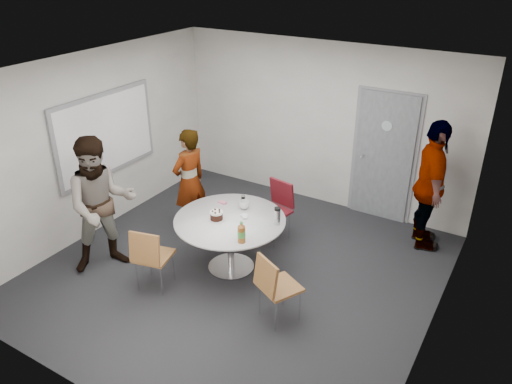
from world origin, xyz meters
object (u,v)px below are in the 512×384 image
Objects in this scene: door at (384,157)px; person_main at (190,181)px; whiteboard at (106,134)px; chair_near_right at (274,283)px; chair_near_left at (150,254)px; person_left at (102,205)px; person_right at (430,186)px; table at (231,226)px; chair_far at (277,205)px.

door is 3.02m from person_main.
chair_near_right is at bearing -13.90° from whiteboard.
person_main is (-0.50, 1.47, 0.28)m from chair_near_left.
chair_near_left is 0.47× the size of person_left.
person_left reaches higher than person_main.
person_main is 1.42m from person_left.
chair_near_left is 1.01× the size of chair_near_right.
whiteboard reaches higher than person_right.
person_main reaches higher than table.
whiteboard is 2.08× the size of chair_far.
door is 1.44× the size of table.
person_main is at bearing 91.73° from person_right.
chair_far is at bearing 120.97° from person_main.
whiteboard is 2.76m from chair_far.
door reaches higher than chair_near_left.
person_left reaches higher than chair_near_left.
person_left is 0.98× the size of person_right.
chair_near_right is at bearing 71.15° from person_main.
person_right is (3.56, 2.74, 0.02)m from person_left.
person_right reaches higher than person_left.
person_left is (-0.38, -1.36, 0.12)m from person_main.
chair_near_right is 1.87m from chair_far.
person_right is at bearing 43.12° from table.
chair_near_left is 0.54× the size of person_main.
door is at bearing 63.72° from table.
door is 1.13× the size of person_left.
chair_far is at bearing 82.51° from table.
chair_near_right is at bearing -94.01° from door.
chair_far is 0.49× the size of person_left.
table is 0.76× the size of person_right.
table is at bearing -116.28° from door.
door reaches higher than table.
person_main is (-1.11, 0.56, 0.16)m from table.
person_left is at bearing -149.13° from chair_near_right.
table is 1.61× the size of chair_far.
whiteboard is 2.24m from chair_near_left.
table is 1.03m from chair_far.
person_right is (3.18, 1.38, 0.14)m from person_main.
person_right is (1.94, 0.92, 0.40)m from chair_far.
person_main is at bearing 95.23° from chair_near_left.
table is 0.90× the size of person_main.
chair_near_left is (1.73, -1.10, -0.91)m from whiteboard.
door is 1.10× the size of person_right.
door is 3.88m from chair_near_left.
person_left reaches higher than chair_far.
whiteboard is 1.29× the size of table.
person_main is 0.85× the size of person_right.
person_main is 3.47m from person_right.
person_right reaches higher than chair_near_right.
door is 2.78m from table.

